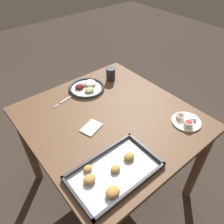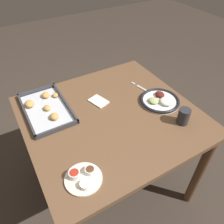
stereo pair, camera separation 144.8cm
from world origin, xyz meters
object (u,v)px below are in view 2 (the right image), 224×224
fork (144,89)px  napkin (99,101)px  baking_tray (46,108)px  saucer_plate (83,177)px  dinner_plate (160,100)px  drinking_cup (184,116)px

fork → napkin: size_ratio=1.55×
fork → baking_tray: size_ratio=0.50×
napkin → fork: bearing=-97.1°
saucer_plate → baking_tray: (0.54, -0.00, -0.00)m
dinner_plate → fork: dinner_plate is taller
dinner_plate → saucer_plate: 0.69m
drinking_cup → dinner_plate: bearing=-2.9°
dinner_plate → fork: (0.15, 0.01, -0.01)m
baking_tray → napkin: baking_tray is taller
napkin → dinner_plate: bearing=-120.5°
dinner_plate → fork: 0.15m
saucer_plate → fork: bearing=-57.2°
drinking_cup → napkin: bearing=38.7°
dinner_plate → drinking_cup: (-0.20, 0.01, 0.03)m
fork → baking_tray: (0.14, 0.63, 0.01)m
fork → drinking_cup: bearing=167.7°
fork → drinking_cup: 0.36m
dinner_plate → baking_tray: 0.70m
saucer_plate → napkin: bearing=-34.7°
saucer_plate → baking_tray: baking_tray is taller
dinner_plate → drinking_cup: bearing=177.1°
napkin → baking_tray: bearing=72.6°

